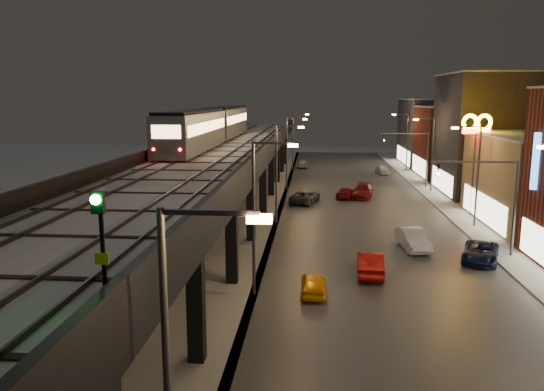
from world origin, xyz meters
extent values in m
cube|color=#46474D|center=(7.50, 35.00, 0.03)|extent=(17.00, 120.00, 0.06)
cube|color=#9FA1A8|center=(17.50, 35.00, 0.07)|extent=(4.00, 120.00, 0.14)
cube|color=#9FA1A8|center=(-6.00, 35.00, 0.03)|extent=(11.00, 120.00, 0.06)
cube|color=black|center=(-6.00, 32.00, 5.80)|extent=(9.00, 100.00, 1.00)
cube|color=black|center=(-9.70, 5.00, 2.65)|extent=(0.70, 0.70, 5.30)
cube|color=black|center=(-2.30, 5.00, 2.65)|extent=(0.70, 0.70, 5.30)
cube|color=black|center=(-6.00, 5.00, 5.15)|extent=(8.00, 0.60, 0.50)
cube|color=black|center=(-9.70, 15.00, 2.65)|extent=(0.70, 0.70, 5.30)
cube|color=black|center=(-2.30, 15.00, 2.65)|extent=(0.70, 0.70, 5.30)
cube|color=black|center=(-6.00, 15.00, 5.15)|extent=(8.00, 0.60, 0.50)
cube|color=black|center=(-9.70, 25.00, 2.65)|extent=(0.70, 0.70, 5.30)
cube|color=black|center=(-2.30, 25.00, 2.65)|extent=(0.70, 0.70, 5.30)
cube|color=black|center=(-6.00, 25.00, 5.15)|extent=(8.00, 0.60, 0.50)
cube|color=black|center=(-9.70, 35.00, 2.65)|extent=(0.70, 0.70, 5.30)
cube|color=black|center=(-2.30, 35.00, 2.65)|extent=(0.70, 0.70, 5.30)
cube|color=black|center=(-6.00, 35.00, 5.15)|extent=(8.00, 0.60, 0.50)
cube|color=black|center=(-9.70, 45.00, 2.65)|extent=(0.70, 0.70, 5.30)
cube|color=black|center=(-2.30, 45.00, 2.65)|extent=(0.70, 0.70, 5.30)
cube|color=black|center=(-6.00, 45.00, 5.15)|extent=(8.00, 0.60, 0.50)
cube|color=black|center=(-9.70, 55.00, 2.65)|extent=(0.70, 0.70, 5.30)
cube|color=black|center=(-2.30, 55.00, 2.65)|extent=(0.70, 0.70, 5.30)
cube|color=black|center=(-6.00, 55.00, 5.15)|extent=(8.00, 0.60, 0.50)
cube|color=black|center=(-9.70, 65.00, 2.65)|extent=(0.70, 0.70, 5.30)
cube|color=black|center=(-2.30, 65.00, 2.65)|extent=(0.70, 0.70, 5.30)
cube|color=black|center=(-6.00, 65.00, 5.15)|extent=(8.00, 0.60, 0.50)
cube|color=black|center=(-9.70, 75.00, 2.65)|extent=(0.70, 0.70, 5.30)
cube|color=black|center=(-2.30, 75.00, 2.65)|extent=(0.70, 0.70, 5.30)
cube|color=black|center=(-6.00, 75.00, 5.15)|extent=(8.00, 0.60, 0.50)
cube|color=#B2B7C1|center=(-6.00, 32.00, 6.38)|extent=(8.40, 100.00, 0.16)
cube|color=#332D28|center=(-9.22, 32.00, 6.54)|extent=(0.08, 98.00, 0.16)
cube|color=#332D28|center=(-7.78, 32.00, 6.54)|extent=(0.08, 98.00, 0.16)
cube|color=#332D28|center=(-4.72, 32.00, 6.54)|extent=(0.08, 98.00, 0.16)
cube|color=#332D28|center=(-3.28, 32.00, 6.54)|extent=(0.08, 98.00, 0.16)
cube|color=black|center=(-6.00, 2.00, 6.49)|extent=(7.80, 0.24, 0.06)
cube|color=black|center=(-6.00, 18.00, 6.49)|extent=(7.80, 0.24, 0.06)
cube|color=black|center=(-6.00, 34.00, 6.49)|extent=(7.80, 0.24, 0.06)
cube|color=black|center=(-6.00, 50.00, 6.49)|extent=(7.80, 0.24, 0.06)
cube|color=black|center=(-6.00, 66.00, 6.49)|extent=(7.80, 0.24, 0.06)
cube|color=black|center=(-1.65, 32.00, 6.85)|extent=(0.30, 100.00, 1.10)
cube|color=black|center=(-10.35, 32.00, 6.85)|extent=(0.30, 100.00, 1.10)
cube|color=#F6EDBD|center=(17.95, 32.00, 1.60)|extent=(0.10, 12.00, 2.40)
cube|color=#26252D|center=(24.00, 48.00, 7.00)|extent=(12.00, 13.00, 14.00)
cube|color=#F6EDBD|center=(17.95, 48.00, 1.60)|extent=(0.10, 10.40, 2.40)
cube|color=#B2B7C1|center=(24.00, 48.00, 14.08)|extent=(12.20, 13.20, 0.16)
cube|color=maroon|center=(24.00, 62.00, 5.00)|extent=(12.00, 12.00, 10.00)
cube|color=#F6EDBD|center=(17.95, 62.00, 1.60)|extent=(0.10, 9.60, 2.40)
cube|color=#B2B7C1|center=(24.00, 62.00, 10.08)|extent=(12.20, 12.20, 0.16)
cube|color=#34343B|center=(24.00, 76.00, 5.50)|extent=(12.00, 16.00, 11.00)
cube|color=#F6EDBD|center=(17.95, 76.00, 1.60)|extent=(0.10, 12.80, 2.40)
cube|color=#B2B7C1|center=(24.00, 76.00, 11.08)|extent=(12.20, 16.20, 0.16)
cube|color=#38383A|center=(0.40, -5.00, 8.90)|extent=(2.20, 0.12, 0.12)
cube|color=#F89D4E|center=(1.50, -5.00, 8.78)|extent=(0.55, 0.28, 0.18)
cylinder|color=#38383A|center=(-0.70, 13.00, 4.50)|extent=(0.18, 0.18, 9.00)
cube|color=#38383A|center=(0.40, 13.00, 8.90)|extent=(2.20, 0.12, 0.12)
cube|color=#F89D4E|center=(1.50, 13.00, 8.78)|extent=(0.55, 0.28, 0.18)
cube|color=#F89D4E|center=(14.80, 13.00, 8.78)|extent=(0.55, 0.28, 0.18)
cylinder|color=#38383A|center=(-0.70, 31.00, 4.50)|extent=(0.18, 0.18, 9.00)
cube|color=#38383A|center=(0.40, 31.00, 8.90)|extent=(2.20, 0.12, 0.12)
cube|color=#F89D4E|center=(1.50, 31.00, 8.78)|extent=(0.55, 0.28, 0.18)
cylinder|color=#38383A|center=(17.00, 31.00, 4.50)|extent=(0.18, 0.18, 9.00)
cube|color=#38383A|center=(15.90, 31.00, 8.90)|extent=(2.20, 0.12, 0.12)
cube|color=#F89D4E|center=(14.80, 31.00, 8.78)|extent=(0.55, 0.28, 0.18)
cylinder|color=#38383A|center=(-0.70, 49.00, 4.50)|extent=(0.18, 0.18, 9.00)
cube|color=#38383A|center=(0.40, 49.00, 8.90)|extent=(2.20, 0.12, 0.12)
cube|color=#F89D4E|center=(1.50, 49.00, 8.78)|extent=(0.55, 0.28, 0.18)
cylinder|color=#38383A|center=(17.00, 49.00, 4.50)|extent=(0.18, 0.18, 9.00)
cube|color=#38383A|center=(15.90, 49.00, 8.90)|extent=(2.20, 0.12, 0.12)
cube|color=#F89D4E|center=(14.80, 49.00, 8.78)|extent=(0.55, 0.28, 0.18)
cylinder|color=#38383A|center=(-0.70, 67.00, 4.50)|extent=(0.18, 0.18, 9.00)
cube|color=#38383A|center=(0.40, 67.00, 8.90)|extent=(2.20, 0.12, 0.12)
cube|color=#F89D4E|center=(1.50, 67.00, 8.78)|extent=(0.55, 0.28, 0.18)
cylinder|color=#38383A|center=(17.00, 67.00, 4.50)|extent=(0.18, 0.18, 9.00)
cube|color=#38383A|center=(15.90, 67.00, 8.90)|extent=(2.20, 0.12, 0.12)
cube|color=#F89D4E|center=(14.80, 67.00, 8.78)|extent=(0.55, 0.28, 0.18)
cylinder|color=#38383A|center=(17.00, 22.00, 3.50)|extent=(0.20, 0.20, 7.00)
cube|color=#38383A|center=(14.00, 22.00, 6.90)|extent=(6.00, 0.12, 0.12)
imported|color=black|center=(11.50, 22.00, 6.40)|extent=(0.20, 0.16, 1.00)
sphere|color=#0CFF26|center=(11.50, 21.85, 6.15)|extent=(0.18, 0.18, 0.18)
cylinder|color=#38383A|center=(17.00, 52.00, 3.50)|extent=(0.20, 0.20, 7.00)
cube|color=#38383A|center=(14.00, 52.00, 6.90)|extent=(6.00, 0.12, 0.12)
imported|color=black|center=(11.50, 52.00, 6.40)|extent=(0.20, 0.16, 1.00)
sphere|color=#0CFF26|center=(11.50, 51.85, 6.15)|extent=(0.18, 0.18, 0.18)
cube|color=gray|center=(-8.50, 32.18, 8.31)|extent=(2.98, 17.95, 3.39)
cube|color=black|center=(-8.50, 32.18, 10.13)|extent=(2.67, 17.44, 0.26)
cube|color=#E7AE76|center=(-10.00, 32.18, 8.77)|extent=(0.05, 16.41, 0.92)
cube|color=#E7AE76|center=(-7.00, 32.18, 8.77)|extent=(0.05, 16.41, 0.92)
cube|color=gray|center=(-8.50, 50.97, 8.31)|extent=(2.98, 17.95, 3.39)
cube|color=black|center=(-8.50, 50.97, 10.13)|extent=(2.67, 17.44, 0.26)
cube|color=#E7AE76|center=(-10.00, 50.97, 8.77)|extent=(0.05, 16.41, 0.92)
cube|color=#E7AE76|center=(-7.00, 50.97, 8.77)|extent=(0.05, 16.41, 0.92)
cube|color=#E7AE76|center=(-8.50, 23.20, 8.83)|extent=(2.26, 0.05, 1.03)
sphere|color=#FF0C0C|center=(-9.53, 23.18, 7.49)|extent=(0.21, 0.21, 0.21)
sphere|color=#FF0C0C|center=(-7.47, 23.18, 7.49)|extent=(0.21, 0.21, 0.21)
cylinder|color=black|center=(-2.10, -4.91, 7.96)|extent=(0.11, 0.11, 2.69)
cube|color=black|center=(-2.10, -5.03, 9.09)|extent=(0.29, 0.16, 0.49)
sphere|color=#0CFF26|center=(-2.10, -5.15, 9.18)|extent=(0.23, 0.23, 0.23)
cube|color=yellow|center=(-2.10, -5.01, 7.79)|extent=(0.31, 0.04, 0.27)
imported|color=#FFB610|center=(2.75, 13.41, 0.62)|extent=(1.48, 3.65, 1.24)
imported|color=maroon|center=(6.38, 17.09, 0.76)|extent=(1.89, 4.71, 1.52)
imported|color=#41444B|center=(1.77, 40.70, 0.71)|extent=(3.65, 5.55, 1.42)
imported|color=maroon|center=(6.33, 43.89, 0.62)|extent=(2.60, 4.52, 1.23)
imported|color=#9E9FA0|center=(0.82, 70.03, 0.71)|extent=(1.68, 4.18, 1.42)
imported|color=silver|center=(10.23, 23.29, 0.77)|extent=(2.12, 4.82, 1.54)
imported|color=#0D1537|center=(14.38, 20.52, 0.68)|extent=(3.80, 5.39, 1.36)
imported|color=maroon|center=(8.31, 44.30, 0.75)|extent=(2.96, 5.45, 1.50)
imported|color=silver|center=(12.93, 63.67, 0.67)|extent=(2.09, 4.10, 1.34)
cylinder|color=#38383A|center=(18.00, 35.62, 3.98)|extent=(0.24, 0.24, 7.96)
cube|color=#FF0C0C|center=(18.00, 35.62, 8.26)|extent=(2.79, 0.25, 0.50)
torus|color=#FFCF00|center=(17.35, 35.62, 9.05)|extent=(1.64, 0.66, 1.61)
torus|color=#FFCF00|center=(18.65, 35.62, 9.05)|extent=(1.64, 0.66, 1.61)
cylinder|color=#38383A|center=(18.50, 21.17, 2.72)|extent=(0.28, 0.28, 5.44)
camera|label=1|loc=(2.67, -16.19, 11.38)|focal=35.00mm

